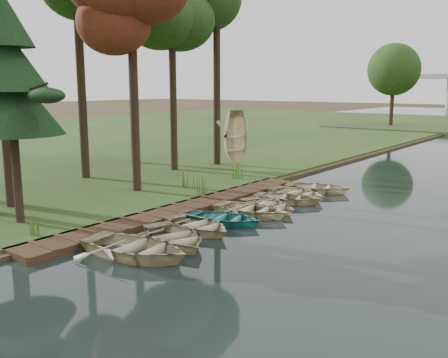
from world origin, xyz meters
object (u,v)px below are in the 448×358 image
Objects in this scene: boardwalk at (185,209)px; rowboat_2 at (197,223)px; pine_tree at (9,80)px; rowboat_1 at (174,234)px; rowboat_0 at (135,245)px; stored_rowboat at (235,165)px.

rowboat_2 is (2.43, -1.98, 0.24)m from boardwalk.
pine_tree reaches higher than boardwalk.
rowboat_1 is (2.82, -3.66, 0.26)m from boardwalk.
pine_tree is at bearing 130.82° from rowboat_1.
boardwalk is 1.89× the size of pine_tree.
boardwalk is at bearing 19.18° from rowboat_0.
rowboat_2 is (-0.29, 3.42, -0.07)m from rowboat_0.
boardwalk is 4.27× the size of stored_rowboat.
pine_tree is (0.48, -14.70, 5.02)m from stored_rowboat.
stored_rowboat reaches higher than boardwalk.
rowboat_1 is 1.07× the size of rowboat_2.
stored_rowboat is (-6.50, 14.26, 0.23)m from rowboat_0.
rowboat_1 is 14.16m from stored_rowboat.
boardwalk is 3.15m from rowboat_2.
boardwalk is 9.65m from stored_rowboat.
pine_tree is (-6.02, -0.44, 5.25)m from rowboat_0.
rowboat_2 is at bearing 33.96° from pine_tree.
rowboat_0 is 0.47× the size of pine_tree.
boardwalk is 4.05× the size of rowboat_0.
rowboat_1 is 0.93× the size of stored_rowboat.
pine_tree is (-6.12, -2.17, 5.30)m from rowboat_1.
stored_rowboat reaches higher than rowboat_0.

